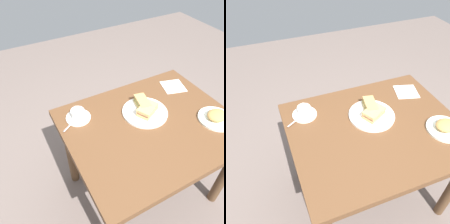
# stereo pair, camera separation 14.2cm
# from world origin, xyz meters

# --- Properties ---
(ground_plane) EXTENTS (6.00, 6.00, 0.00)m
(ground_plane) POSITION_xyz_m (0.00, 0.00, 0.00)
(ground_plane) COLOR #71615B
(dining_table) EXTENTS (1.02, 0.82, 0.74)m
(dining_table) POSITION_xyz_m (0.00, 0.00, 0.62)
(dining_table) COLOR brown
(dining_table) RESTS_ON ground_plane
(sandwich_plate) EXTENTS (0.28, 0.28, 0.01)m
(sandwich_plate) POSITION_xyz_m (0.02, 0.10, 0.74)
(sandwich_plate) COLOR white
(sandwich_plate) RESTS_ON dining_table
(sandwich_front) EXTENTS (0.16, 0.14, 0.05)m
(sandwich_front) POSITION_xyz_m (0.02, 0.08, 0.78)
(sandwich_front) COLOR tan
(sandwich_front) RESTS_ON sandwich_plate
(sandwich_back) EXTENTS (0.09, 0.15, 0.05)m
(sandwich_back) POSITION_xyz_m (0.03, 0.15, 0.78)
(sandwich_back) COLOR tan
(sandwich_back) RESTS_ON sandwich_plate
(coffee_saucer) EXTENTS (0.15, 0.15, 0.01)m
(coffee_saucer) POSITION_xyz_m (-0.37, 0.25, 0.74)
(coffee_saucer) COLOR white
(coffee_saucer) RESTS_ON dining_table
(coffee_cup) EXTENTS (0.08, 0.11, 0.06)m
(coffee_cup) POSITION_xyz_m (-0.37, 0.25, 0.78)
(coffee_cup) COLOR white
(coffee_cup) RESTS_ON coffee_saucer
(spoon) EXTENTS (0.09, 0.06, 0.01)m
(spoon) POSITION_xyz_m (-0.43, 0.21, 0.75)
(spoon) COLOR silver
(spoon) RESTS_ON coffee_saucer
(side_plate) EXTENTS (0.21, 0.21, 0.01)m
(side_plate) POSITION_xyz_m (0.36, -0.16, 0.74)
(side_plate) COLOR white
(side_plate) RESTS_ON dining_table
(side_food_pile) EXTENTS (0.13, 0.11, 0.04)m
(side_food_pile) POSITION_xyz_m (0.36, -0.16, 0.77)
(side_food_pile) COLOR tan
(side_food_pile) RESTS_ON side_plate
(napkin) EXTENTS (0.19, 0.19, 0.00)m
(napkin) POSITION_xyz_m (0.36, 0.23, 0.74)
(napkin) COLOR white
(napkin) RESTS_ON dining_table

